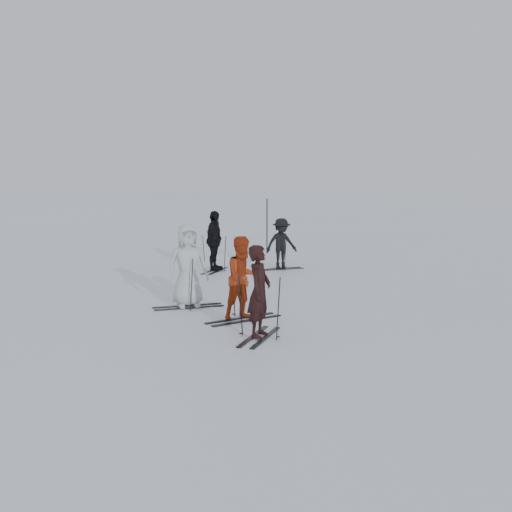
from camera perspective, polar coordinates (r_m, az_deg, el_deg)
The scene contains 12 objects.
ground at distance 16.32m, azimuth -1.91°, elevation -3.89°, with size 120.00×120.00×0.00m, color silver.
skier_near_dark at distance 12.54m, azimuth 0.30°, elevation -3.27°, with size 0.66×0.43×1.81m, color black.
skier_red at distance 13.98m, azimuth -1.13°, elevation -2.07°, with size 0.89×0.69×1.82m, color #AA3613.
skier_grey at distance 15.33m, azimuth -6.09°, elevation -0.95°, with size 0.96×0.63×1.97m, color silver.
skier_uphill_left at distance 20.64m, azimuth -3.73°, elevation 1.29°, with size 1.12×0.47×1.92m, color black.
skier_uphill_far at distance 21.02m, azimuth 2.27°, elevation 1.04°, with size 1.06×0.61×1.65m, color black.
skis_near_dark at distance 12.59m, azimuth 0.30°, elevation -4.47°, with size 0.92×1.74×1.27m, color black, non-canonical shape.
skis_red at distance 14.03m, azimuth -1.13°, elevation -3.05°, with size 0.97×1.84×1.34m, color black, non-canonical shape.
skis_grey at distance 15.39m, azimuth -6.07°, elevation -2.24°, with size 0.92×1.74×1.27m, color black, non-canonical shape.
skis_uphill_left at distance 20.68m, azimuth -3.72°, elevation 0.28°, with size 0.86×1.63×1.19m, color black, non-canonical shape.
skis_uphill_far at distance 21.05m, azimuth 2.26°, elevation 0.33°, with size 0.81×1.53×1.12m, color black, non-canonical shape.
piste_marker at distance 25.11m, azimuth 0.98°, elevation 2.71°, with size 0.05×0.05×2.11m, color black.
Camera 1 is at (9.11, -13.12, 3.34)m, focal length 45.00 mm.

